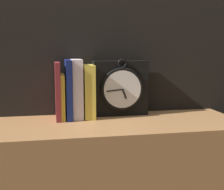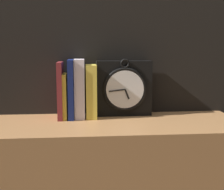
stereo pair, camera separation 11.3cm
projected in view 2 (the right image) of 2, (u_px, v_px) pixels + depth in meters
wall_back at (108, 7)px, 1.28m from camera, size 6.00×0.05×2.60m
clock at (124, 88)px, 1.26m from camera, size 0.22×0.08×0.23m
book_slot0_maroon at (61, 90)px, 1.21m from camera, size 0.02×0.13×0.22m
book_slot1_yellow at (65, 96)px, 1.22m from camera, size 0.02×0.12×0.17m
book_slot2_navy at (71, 89)px, 1.21m from camera, size 0.02×0.13×0.23m
book_slot3_white at (80, 88)px, 1.22m from camera, size 0.04×0.12×0.23m
book_slot4_yellow at (91, 91)px, 1.23m from camera, size 0.04×0.12×0.21m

